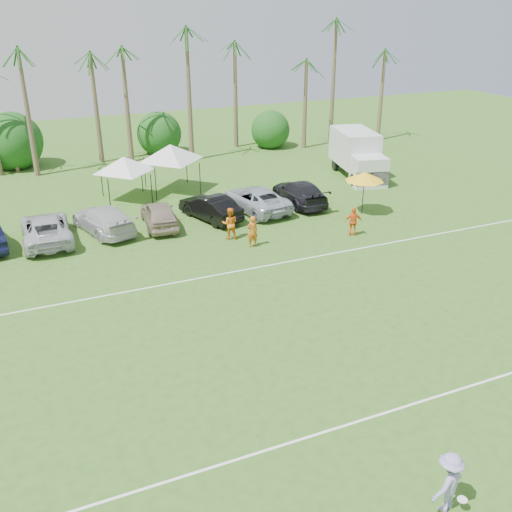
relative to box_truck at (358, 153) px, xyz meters
name	(u,v)px	position (x,y,z in m)	size (l,w,h in m)	color
ground	(315,492)	(-18.02, -26.11, -1.82)	(120.00, 120.00, 0.00)	#35601D
field_lines	(217,346)	(-18.02, -18.11, -1.82)	(80.00, 12.10, 0.01)	white
palm_tree_4	(29,73)	(-22.02, 11.89, 5.66)	(2.40, 2.40, 8.90)	brown
palm_tree_5	(82,59)	(-18.02, 11.89, 6.53)	(2.40, 2.40, 9.90)	brown
palm_tree_6	(133,46)	(-14.02, 11.89, 7.39)	(2.40, 2.40, 10.90)	brown
palm_tree_7	(181,33)	(-10.02, 11.89, 8.24)	(2.40, 2.40, 11.90)	brown
palm_tree_8	(238,64)	(-5.02, 11.89, 5.66)	(2.40, 2.40, 8.90)	brown
palm_tree_9	(290,51)	(-0.02, 11.89, 6.53)	(2.40, 2.40, 9.90)	brown
palm_tree_10	(339,40)	(4.98, 11.89, 7.39)	(2.40, 2.40, 10.90)	brown
palm_tree_11	(376,29)	(8.98, 11.89, 8.24)	(2.40, 2.40, 11.90)	brown
bush_tree_1	(14,147)	(-24.02, 12.89, -0.03)	(4.00, 4.00, 4.00)	brown
bush_tree_2	(160,134)	(-12.02, 12.89, -0.03)	(4.00, 4.00, 4.00)	brown
bush_tree_3	(264,125)	(-2.02, 12.89, -0.03)	(4.00, 4.00, 4.00)	brown
sideline_player_a	(252,231)	(-12.81, -9.47, -0.93)	(0.65, 0.43, 1.78)	#CF6317
sideline_player_b	(230,223)	(-13.52, -7.91, -0.90)	(0.90, 0.70, 1.85)	orange
sideline_player_c	(353,222)	(-6.83, -10.29, -0.98)	(0.99, 0.41, 1.70)	orange
box_truck	(358,153)	(0.00, 0.00, 0.00)	(3.87, 7.00, 3.41)	silver
canopy_tent_left	(123,157)	(-17.46, 1.43, 1.17)	(4.31, 4.31, 3.50)	black
canopy_tent_right	(170,144)	(-14.05, 2.17, 1.52)	(4.83, 4.83, 3.91)	black
market_umbrella	(365,177)	(-4.29, -7.35, 0.63)	(2.45, 2.45, 2.73)	black
frisbee_player	(448,483)	(-15.11, -27.95, -0.92)	(1.32, 0.99, 1.82)	#968DC8
parked_car_2	(46,229)	(-23.16, -4.20, -1.05)	(2.58, 5.59, 1.55)	silver
parked_car_3	(103,219)	(-19.93, -3.97, -1.05)	(2.18, 5.35, 1.55)	silver
parked_car_4	(159,214)	(-16.71, -4.41, -1.05)	(1.83, 4.56, 1.55)	tan
parked_car_5	(210,207)	(-13.49, -4.43, -1.05)	(1.64, 4.72, 1.55)	black
parked_car_6	(256,199)	(-10.26, -4.11, -1.05)	(2.58, 5.59, 1.55)	#AEB2BE
parked_car_7	(300,193)	(-7.04, -4.00, -1.05)	(2.18, 5.35, 1.55)	black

